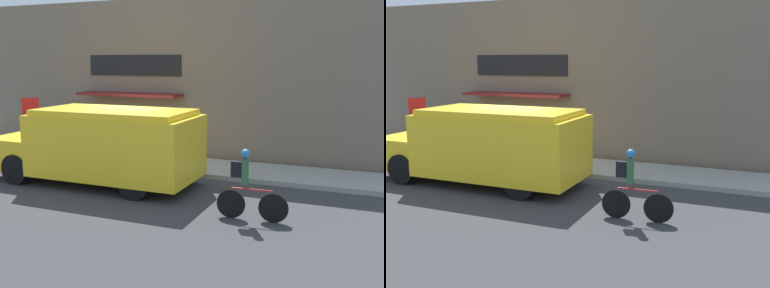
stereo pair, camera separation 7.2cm
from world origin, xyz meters
TOP-DOWN VIEW (x-y plane):
  - ground_plane at (0.00, 0.00)m, footprint 70.00×70.00m
  - sidewalk at (0.00, 1.10)m, footprint 28.00×2.19m
  - storefront at (-0.03, 2.51)m, footprint 17.94×1.12m
  - school_bus at (-0.01, -1.64)m, footprint 6.40×2.79m
  - cyclist at (4.73, -3.00)m, footprint 1.65×0.21m
  - stop_sign_post at (-4.37, 0.41)m, footprint 0.45×0.45m
  - trash_bin at (-4.28, 1.41)m, footprint 0.45×0.45m

SIDE VIEW (x-z plane):
  - ground_plane at x=0.00m, z-range 0.00..0.00m
  - sidewalk at x=0.00m, z-range 0.00..0.15m
  - trash_bin at x=-4.28m, z-range 0.15..1.10m
  - cyclist at x=4.73m, z-range -0.04..1.61m
  - school_bus at x=-0.01m, z-range 0.05..2.28m
  - stop_sign_post at x=-4.37m, z-range 0.51..2.66m
  - storefront at x=-0.03m, z-range -0.01..5.78m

